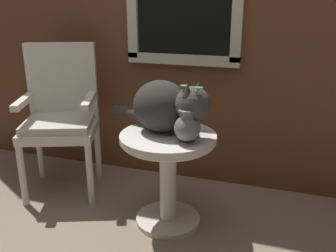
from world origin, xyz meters
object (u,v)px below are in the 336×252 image
Objects in this scene: cat at (166,106)px; wicker_chair at (61,112)px; wicker_side_table at (168,161)px; pewter_vase_with_ivy at (187,125)px.

wicker_chair is at bearing 167.05° from cat.
wicker_side_table is at bearing -14.85° from wicker_chair.
cat is at bearing 141.88° from pewter_vase_with_ivy.
wicker_side_table is 0.31m from pewter_vase_with_ivy.
cat is (-0.03, 0.04, 0.32)m from wicker_side_table.
wicker_side_table is 0.85× the size of cat.
wicker_side_table is 0.56× the size of wicker_chair.
pewter_vase_with_ivy is (0.99, -0.32, 0.11)m from wicker_chair.
pewter_vase_with_ivy is at bearing -17.81° from wicker_chair.
wicker_side_table is 1.87× the size of pewter_vase_with_ivy.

